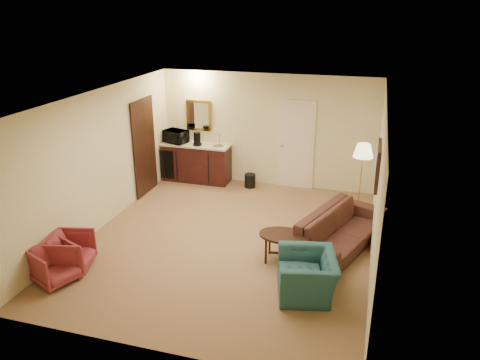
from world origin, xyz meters
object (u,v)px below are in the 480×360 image
Objects in this scene: teal_armchair at (307,269)px; rose_chair_near at (55,263)px; waste_bin at (250,181)px; microwave at (176,135)px; coffee_table at (284,248)px; coffee_maker at (197,139)px; floor_lamp at (361,179)px; rose_chair_far at (70,250)px; sofa at (340,224)px; wetbar_cabinet at (197,162)px.

teal_armchair is 1.48× the size of rose_chair_near.
waste_bin is 0.58× the size of microwave.
rose_chair_near is 0.75× the size of coffee_table.
rose_chair_near is at bearing -154.15° from coffee_table.
microwave is at bearing -150.02° from teal_armchair.
rose_chair_near is at bearing -92.79° from coffee_maker.
rose_chair_near is 4.76m from microwave.
teal_armchair reaches higher than waste_bin.
rose_chair_far is at bearing -141.24° from floor_lamp.
sofa is 4.15× the size of microwave.
floor_lamp is (4.35, 3.49, 0.41)m from rose_chair_far.
rose_chair_near is 2.01× the size of waste_bin.
floor_lamp is 4.67× the size of waste_bin.
coffee_maker reaches higher than coffee_table.
coffee_maker reaches higher than wetbar_cabinet.
wetbar_cabinet is 0.63m from coffee_maker.
microwave is at bearing 80.37° from sofa.
coffee_table is 2.68× the size of waste_bin.
coffee_table is at bearing 151.49° from sofa.
sofa is at bearing 40.87° from coffee_table.
microwave is at bearing 22.64° from rose_chair_near.
coffee_maker is (-3.78, 0.75, 0.33)m from floor_lamp.
teal_armchair is 5.49m from microwave.
teal_armchair reaches higher than rose_chair_near.
rose_chair_far reaches higher than rose_chair_near.
microwave is 1.75× the size of coffee_maker.
coffee_table is (-0.50, 0.83, -0.17)m from teal_armchair.
rose_chair_near is (-4.10, -2.31, -0.12)m from sofa.
microwave reaches higher than coffee_maker.
sofa reaches higher than coffee_table.
microwave is (-1.85, 0.05, 0.95)m from waste_bin.
coffee_maker reaches higher than rose_chair_near.
sofa reaches higher than teal_armchair.
floor_lamp is at bearing 64.57° from coffee_table.
waste_bin is at bearing -167.53° from teal_armchair.
waste_bin is (-2.25, 2.34, -0.29)m from sofa.
wetbar_cabinet is 2.56× the size of rose_chair_near.
wetbar_cabinet is at bearing 131.32° from coffee_table.
rose_chair_far is 5.59m from floor_lamp.
rose_chair_near is at bearing 139.98° from sofa.
floor_lamp is (0.59, 3.12, 0.33)m from teal_armchair.
coffee_table is 4.59m from microwave.
rose_chair_near is 0.38m from rose_chair_far.
sofa is at bearing -12.75° from microwave.
floor_lamp reaches higher than rose_chair_near.
sofa is 3.41× the size of rose_chair_far.
rose_chair_far is 1.22× the size of microwave.
floor_lamp reaches higher than microwave.
microwave is (-3.26, 3.12, 0.86)m from coffee_table.
sofa is at bearing -46.17° from waste_bin.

